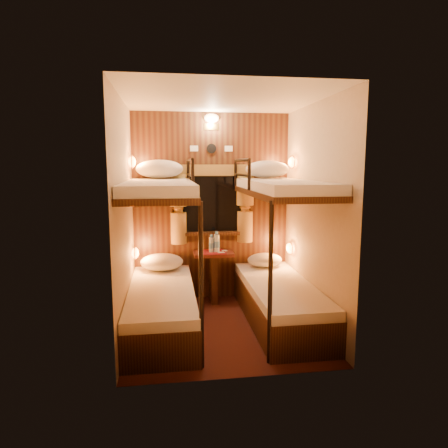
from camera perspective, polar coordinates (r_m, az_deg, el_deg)
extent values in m
plane|color=black|center=(4.47, -0.19, -14.53)|extent=(2.10, 2.10, 0.00)
plane|color=silver|center=(4.17, -0.20, 17.47)|extent=(2.10, 2.10, 0.00)
plane|color=#C6B293|center=(5.19, -1.81, 2.40)|extent=(2.40, 0.00, 2.40)
plane|color=#C6B293|center=(3.13, 2.48, -1.61)|extent=(2.40, 0.00, 2.40)
plane|color=#C6B293|center=(4.14, -14.05, 0.61)|extent=(0.00, 2.40, 2.40)
plane|color=#C6B293|center=(4.40, 12.80, 1.11)|extent=(0.00, 2.40, 2.40)
cube|color=#33180E|center=(5.17, -1.79, 2.39)|extent=(2.00, 0.03, 2.40)
cube|color=#33180E|center=(4.44, -8.86, -12.40)|extent=(0.70, 1.90, 0.35)
cube|color=white|center=(4.36, -8.93, -9.64)|extent=(0.68, 1.88, 0.10)
cube|color=#33180E|center=(4.16, -9.26, 4.26)|extent=(0.70, 1.90, 0.06)
cube|color=white|center=(4.15, -9.29, 5.36)|extent=(0.68, 1.88, 0.10)
cylinder|color=black|center=(3.42, -3.28, -8.96)|extent=(0.04, 0.04, 1.45)
cylinder|color=black|center=(5.04, -5.12, 7.21)|extent=(0.04, 0.04, 0.32)
cylinder|color=black|center=(4.19, -4.49, 6.97)|extent=(0.04, 0.04, 0.32)
cylinder|color=black|center=(4.61, -4.86, 9.09)|extent=(0.04, 0.85, 0.04)
cylinder|color=black|center=(4.61, -4.83, 6.98)|extent=(0.03, 0.85, 0.03)
cube|color=#33180E|center=(4.60, 7.90, -11.60)|extent=(0.70, 1.90, 0.35)
cube|color=white|center=(4.53, 7.96, -8.93)|extent=(0.68, 1.88, 0.10)
cube|color=#33180E|center=(4.33, 8.24, 4.44)|extent=(0.70, 1.90, 0.06)
cube|color=white|center=(4.33, 8.26, 5.50)|extent=(0.68, 1.88, 0.10)
cylinder|color=black|center=(3.51, 6.62, -8.50)|extent=(0.04, 0.04, 1.45)
cylinder|color=black|center=(5.10, 1.67, 7.25)|extent=(0.04, 0.04, 0.32)
cylinder|color=black|center=(4.27, 3.63, 7.01)|extent=(0.04, 0.04, 0.32)
cylinder|color=black|center=(4.68, 2.58, 9.10)|extent=(0.04, 0.85, 0.04)
cylinder|color=black|center=(4.69, 2.56, 7.02)|extent=(0.03, 0.85, 0.03)
cube|color=black|center=(5.15, -1.77, 2.92)|extent=(0.98, 0.02, 0.78)
cube|color=black|center=(5.14, -1.75, 2.90)|extent=(0.90, 0.01, 0.70)
cube|color=#33180E|center=(5.16, -1.69, -1.34)|extent=(1.00, 0.12, 0.04)
cube|color=olive|center=(5.09, -1.74, 7.70)|extent=(1.10, 0.06, 0.14)
cylinder|color=olive|center=(5.06, -6.58, 4.81)|extent=(0.22, 0.22, 0.40)
cylinder|color=olive|center=(5.08, -6.54, 2.22)|extent=(0.11, 0.11, 0.12)
cylinder|color=olive|center=(5.11, -6.49, -0.57)|extent=(0.20, 0.20, 0.40)
torus|color=#BE8C37|center=(5.08, -6.54, 2.22)|extent=(0.14, 0.14, 0.02)
cylinder|color=olive|center=(5.16, 3.05, 4.92)|extent=(0.22, 0.22, 0.40)
cylinder|color=olive|center=(5.18, 3.03, 2.38)|extent=(0.11, 0.11, 0.12)
cylinder|color=olive|center=(5.21, 3.01, -0.36)|extent=(0.20, 0.20, 0.40)
torus|color=#BE8C37|center=(5.18, 3.03, 2.38)|extent=(0.14, 0.14, 0.02)
cylinder|color=black|center=(5.13, -1.80, 10.72)|extent=(0.12, 0.02, 0.12)
cube|color=silver|center=(5.11, -4.30, 10.71)|extent=(0.10, 0.01, 0.07)
cube|color=silver|center=(5.16, 0.67, 10.71)|extent=(0.10, 0.01, 0.07)
cube|color=#BE8C37|center=(5.15, -1.82, 13.73)|extent=(0.18, 0.01, 0.08)
ellipsoid|color=#FFCC8C|center=(5.14, -1.80, 14.86)|extent=(0.18, 0.09, 0.11)
ellipsoid|color=orange|center=(4.91, -12.56, -4.07)|extent=(0.08, 0.20, 0.13)
torus|color=#BE8C37|center=(4.91, -12.56, -4.07)|extent=(0.02, 0.17, 0.17)
ellipsoid|color=orange|center=(4.79, -12.97, 8.64)|extent=(0.08, 0.20, 0.13)
torus|color=#BE8C37|center=(4.79, -12.97, 8.64)|extent=(0.02, 0.17, 0.17)
ellipsoid|color=orange|center=(5.13, 9.41, -3.44)|extent=(0.08, 0.20, 0.13)
torus|color=#BE8C37|center=(5.13, 9.41, -3.44)|extent=(0.02, 0.17, 0.17)
ellipsoid|color=orange|center=(5.02, 9.71, 8.72)|extent=(0.08, 0.20, 0.13)
torus|color=#BE8C37|center=(5.02, 9.71, 8.72)|extent=(0.02, 0.17, 0.17)
cube|color=#541813|center=(5.08, -1.53, -4.23)|extent=(0.50, 0.34, 0.04)
cube|color=#33180E|center=(5.17, -1.51, -7.75)|extent=(0.08, 0.30, 0.61)
cube|color=maroon|center=(5.08, -1.53, -3.99)|extent=(0.30, 0.34, 0.01)
cylinder|color=#99BFE5|center=(5.04, -1.81, -2.98)|extent=(0.06, 0.06, 0.19)
cylinder|color=#447ECE|center=(5.05, -1.80, -3.09)|extent=(0.07, 0.07, 0.07)
cylinder|color=#447ECE|center=(5.02, -1.81, -1.68)|extent=(0.03, 0.03, 0.03)
cylinder|color=#99BFE5|center=(5.05, -1.06, -2.77)|extent=(0.07, 0.07, 0.23)
cylinder|color=#447ECE|center=(5.05, -1.06, -2.90)|extent=(0.08, 0.08, 0.08)
cylinder|color=#447ECE|center=(5.02, -1.06, -1.24)|extent=(0.04, 0.04, 0.03)
cube|color=silver|center=(5.03, -0.42, -4.10)|extent=(0.10, 0.08, 0.01)
cube|color=silver|center=(5.14, 0.06, -3.83)|extent=(0.08, 0.06, 0.01)
ellipsoid|color=silver|center=(5.00, -8.88, -5.38)|extent=(0.53, 0.38, 0.21)
ellipsoid|color=silver|center=(5.14, 5.83, -5.13)|extent=(0.44, 0.32, 0.17)
ellipsoid|color=silver|center=(4.86, -9.19, 7.77)|extent=(0.56, 0.40, 0.22)
ellipsoid|color=silver|center=(4.94, 6.19, 7.79)|extent=(0.54, 0.38, 0.21)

